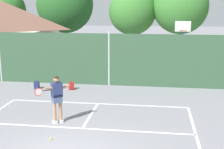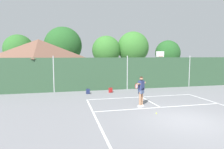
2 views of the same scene
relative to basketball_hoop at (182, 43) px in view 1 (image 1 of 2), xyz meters
name	(u,v)px [view 1 (image 1 of 2)]	position (x,y,z in m)	size (l,w,h in m)	color
chainlink_fence	(109,60)	(-4.09, -1.62, -0.84)	(26.09, 0.09, 3.08)	#2D4C33
basketball_hoop	(182,43)	(0.00, 0.00, 0.00)	(0.90, 0.67, 3.55)	#284CB2
clubhouse_building	(4,34)	(-12.18, 2.15, 0.14)	(6.94, 5.66, 4.73)	silver
treeline_backdrop	(122,9)	(-4.66, 9.56, 1.82)	(25.86, 4.64, 7.07)	brown
tennis_player	(57,95)	(-5.18, -7.71, -1.20)	(1.08, 1.03, 1.85)	silver
tennis_ball	(51,139)	(-4.93, -9.28, -2.28)	(0.07, 0.07, 0.07)	#CCE033
backpack_navy	(37,85)	(-7.87, -2.98, -2.12)	(0.30, 0.27, 0.46)	navy
backpack_red	(71,86)	(-5.95, -2.87, -2.12)	(0.33, 0.32, 0.46)	maroon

